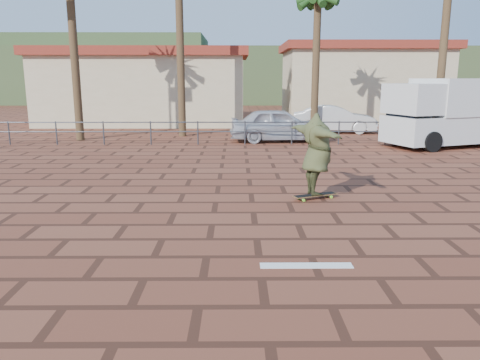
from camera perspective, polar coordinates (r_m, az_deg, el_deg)
name	(u,v)px	position (r m, az deg, el deg)	size (l,w,h in m)	color
ground	(257,239)	(8.31, 2.06, -7.21)	(120.00, 120.00, 0.00)	brown
paint_stripe	(306,265)	(7.26, 8.08, -10.28)	(1.40, 0.22, 0.01)	white
guardrail	(245,129)	(19.94, 0.61, 6.28)	(24.06, 0.06, 1.00)	#47494F
palm_center	(318,0)	(23.91, 9.49, 20.78)	(2.40, 2.40, 7.75)	brown
building_west	(146,86)	(30.36, -11.35, 11.15)	(12.60, 7.60, 4.50)	beige
building_east	(362,82)	(32.90, 14.59, 11.52)	(10.60, 6.60, 5.00)	beige
hill_front	(239,76)	(57.83, -0.06, 12.54)	(70.00, 18.00, 6.00)	#384C28
hill_back	(73,69)	(67.41, -19.64, 12.67)	(35.00, 14.00, 8.00)	#384C28
longboard	(315,195)	(11.11, 9.16, -1.85)	(1.10, 0.64, 0.11)	olive
skateboarder	(317,154)	(10.91, 9.33, 3.09)	(2.33, 0.64, 1.90)	#444826
campervan	(451,111)	(21.31, 24.34, 7.68)	(5.76, 3.91, 2.76)	silver
car_silver	(279,125)	(21.01, 4.78, 6.72)	(1.75, 4.35, 1.48)	#B8BAC0
car_white	(334,119)	(24.90, 11.42, 7.29)	(1.48, 4.25, 1.40)	silver
street_sign	(431,112)	(19.79, 22.28, 7.65)	(0.43, 0.10, 2.11)	gray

